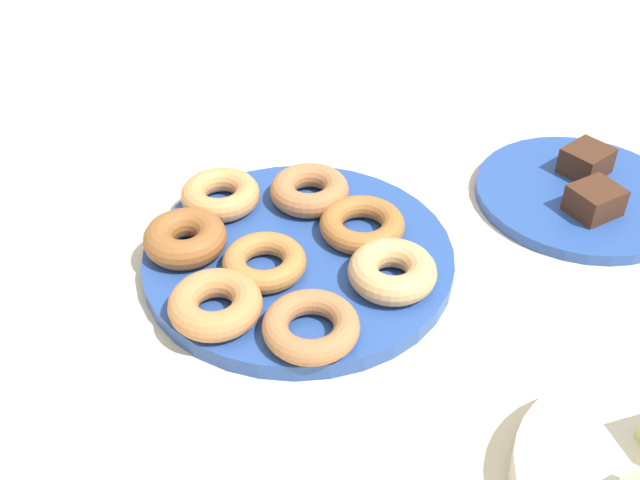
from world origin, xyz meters
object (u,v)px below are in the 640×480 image
Objects in this scene: brownie_far at (595,200)px; donut_5 at (220,195)px; donut_2 at (362,225)px; brownie_near at (586,161)px; donut_0 at (261,260)px; donut_6 at (215,304)px; donut_7 at (392,271)px; cake_plate at (580,195)px; donut_3 at (309,190)px; donut_1 at (185,238)px; donut_plate at (299,257)px; donut_4 at (311,326)px.

donut_5 is at bearing -45.96° from brownie_far.
brownie_near reaches higher than donut_2.
donut_6 is (0.07, 0.02, 0.00)m from donut_0.
donut_6 reaches higher than brownie_far.
donut_7 is 0.27m from cake_plate.
donut_7 is at bearing 125.95° from donut_0.
donut_3 and donut_5 have the same top height.
donut_1 is 0.97× the size of donut_3.
donut_5 is 0.21m from donut_7.
donut_plate is at bearing -32.24° from brownie_far.
brownie_near is (-0.03, -0.02, 0.02)m from cake_plate.
donut_6 is 0.46m from brownie_near.
donut_2 is at bearing -19.95° from brownie_near.
donut_7 is (-0.03, 0.10, 0.02)m from donut_plate.
brownie_near is (-0.30, 0.03, -0.00)m from donut_7.
donut_1 is 0.43m from brownie_far.
cake_plate is at bearing 172.50° from donut_4.
donut_2 is at bearing 87.51° from donut_3.
donut_0 is 0.95× the size of donut_3.
donut_4 is (0.03, 0.10, 0.00)m from donut_0.
donut_6 is at bearing 68.13° from donut_1.
donut_2 is at bearing -34.94° from brownie_far.
donut_3 is 1.00× the size of donut_6.
donut_2 is at bearing -26.11° from cake_plate.
donut_plate is at bearing -20.42° from brownie_near.
donut_1 is 0.98× the size of donut_7.
brownie_near is at bearing 144.85° from donut_5.
donut_7 is 1.68× the size of brownie_far.
donut_4 is at bearing 118.52° from donut_6.
donut_2 is at bearing 164.14° from donut_0.
donut_4 is 0.09m from donut_6.
donut_3 is at bearing -156.42° from donut_0.
donut_7 is at bearing -5.18° from brownie_near.
cake_plate is 4.64× the size of brownie_far.
donut_2 is at bearing -116.59° from donut_7.
donut_1 is 0.15m from donut_3.
donut_5 is 0.99× the size of donut_6.
donut_4 is 0.10m from donut_7.
donut_3 is 0.20m from donut_4.
donut_3 is 0.37× the size of cake_plate.
donut_4 is 0.37× the size of cake_plate.
donut_0 is at bearing -29.06° from brownie_far.
cake_plate is at bearing -135.00° from brownie_far.
cake_plate is (-0.37, 0.05, -0.02)m from donut_4.
cake_plate is at bearing 149.68° from donut_1.
cake_plate is at bearing 139.93° from donut_5.
donut_7 reaches higher than brownie_near.
donut_plate is 6.19× the size of brownie_near.
donut_1 is 0.46m from brownie_near.
donut_7 reaches higher than donut_6.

